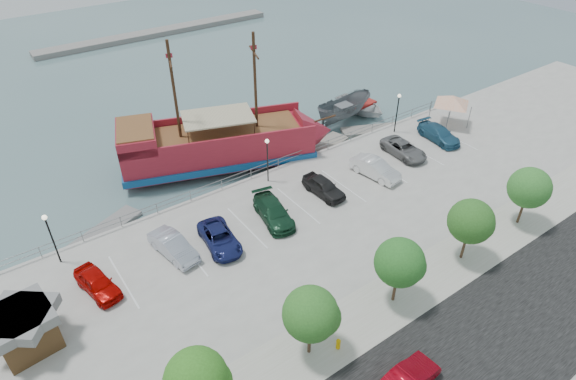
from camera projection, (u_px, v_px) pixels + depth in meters
ground at (312, 227)px, 39.57m from camera, size 160.00×160.00×0.00m
street at (478, 355)px, 28.34m from camera, size 100.00×8.00×0.04m
sidewalk at (403, 293)px, 32.33m from camera, size 100.00×4.00×0.05m
seawall_railing at (260, 170)px, 43.88m from camera, size 50.00×0.06×1.00m
far_shore at (159, 32)px, 80.66m from camera, size 40.00×3.00×0.80m
pirate_ship at (234, 143)px, 46.47m from camera, size 21.39×11.99×13.27m
patrol_boat at (343, 111)px, 53.87m from camera, size 7.44×2.95×2.86m
speedboat at (360, 108)px, 56.32m from camera, size 5.37×7.06×1.37m
dock_west at (105, 231)px, 38.92m from camera, size 6.68×4.30×0.37m
dock_mid at (320, 149)px, 49.45m from camera, size 7.69×3.98×0.42m
dock_east at (372, 130)px, 52.89m from camera, size 6.93×4.50×0.38m
shed at (24, 329)px, 28.10m from camera, size 3.79×3.79×2.82m
canopy_tent at (453, 96)px, 50.29m from camera, size 5.51×5.51×3.88m
fire_hydrant at (338, 344)px, 28.51m from camera, size 0.28×0.28×0.81m
lamp_post_left at (49, 231)px, 33.11m from camera, size 0.36×0.36×4.28m
lamp_post_mid at (267, 153)px, 41.62m from camera, size 0.36×0.36×4.28m
lamp_post_right at (398, 106)px, 49.18m from camera, size 0.36×0.36×4.28m
tree_b at (200, 380)px, 23.37m from camera, size 3.30×3.20×5.00m
tree_c at (313, 315)px, 26.67m from camera, size 3.30×3.20×5.00m
tree_d at (402, 263)px, 29.98m from camera, size 3.30×3.20×5.00m
tree_e at (473, 222)px, 33.29m from camera, size 3.30×3.20×5.00m
tree_f at (531, 189)px, 36.60m from camera, size 3.30×3.20×5.00m
parked_car_a at (97, 283)px, 32.13m from camera, size 2.50×4.45×1.43m
parked_car_b at (173, 246)px, 35.05m from camera, size 2.40×4.81×1.51m
parked_car_c at (220, 238)px, 35.91m from camera, size 2.83×5.07×1.34m
parked_car_d at (273, 212)px, 38.40m from camera, size 3.04×5.46×1.50m
parked_car_e at (324, 187)px, 41.27m from camera, size 1.99×4.45×1.49m
parked_car_f at (375, 168)px, 43.54m from camera, size 2.42×5.05×1.60m
parked_car_g at (404, 149)px, 46.60m from camera, size 2.52×5.05×1.37m
parked_car_h at (439, 134)px, 49.00m from camera, size 2.59×5.24×1.46m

